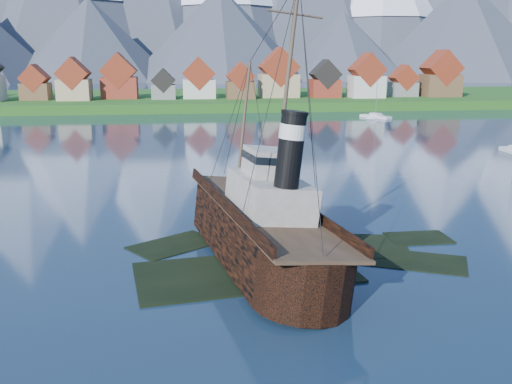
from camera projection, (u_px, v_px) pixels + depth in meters
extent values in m
plane|color=#16293F|center=(277.00, 263.00, 49.71)|extent=(1400.00, 1400.00, 0.00)
cube|color=black|center=(246.00, 277.00, 47.48)|extent=(19.08, 11.42, 1.00)
cube|color=black|center=(332.00, 249.00, 54.39)|extent=(15.15, 9.76, 1.00)
cube|color=black|center=(282.00, 234.00, 58.70)|extent=(11.45, 9.06, 1.00)
cube|color=black|center=(413.00, 266.00, 50.32)|extent=(10.27, 8.34, 1.00)
cube|color=black|center=(174.00, 249.00, 54.48)|extent=(9.42, 8.68, 1.00)
cube|color=black|center=(418.00, 242.00, 56.46)|extent=(6.00, 4.00, 1.00)
cube|color=#194E16|center=(203.00, 103.00, 213.60)|extent=(600.00, 80.00, 3.20)
cube|color=#3F3D38|center=(208.00, 113.00, 176.96)|extent=(600.00, 2.50, 2.00)
cube|color=brown|center=(36.00, 91.00, 188.94)|extent=(9.00, 8.00, 5.50)
cube|color=maroon|center=(35.00, 78.00, 187.92)|extent=(9.16, 8.16, 9.16)
cube|color=tan|center=(74.00, 90.00, 187.50)|extent=(10.50, 9.00, 6.80)
cube|color=maroon|center=(73.00, 73.00, 186.26)|extent=(10.69, 9.18, 10.69)
cube|color=maroon|center=(120.00, 88.00, 194.97)|extent=(12.00, 8.50, 7.20)
cube|color=maroon|center=(119.00, 71.00, 193.61)|extent=(12.22, 8.67, 12.22)
cube|color=slate|center=(164.00, 92.00, 192.28)|extent=(8.00, 7.00, 4.80)
cube|color=black|center=(163.00, 80.00, 191.38)|extent=(8.15, 7.14, 8.15)
cube|color=beige|center=(199.00, 89.00, 196.47)|extent=(11.00, 9.50, 6.40)
cube|color=maroon|center=(199.00, 73.00, 195.25)|extent=(11.20, 9.69, 11.20)
cube|color=brown|center=(241.00, 90.00, 194.41)|extent=(9.50, 8.00, 5.80)
cube|color=maroon|center=(240.00, 76.00, 193.32)|extent=(9.67, 8.16, 9.67)
cube|color=tan|center=(279.00, 86.00, 200.70)|extent=(13.50, 10.00, 8.00)
cube|color=maroon|center=(279.00, 67.00, 199.19)|extent=(13.75, 10.20, 13.75)
cube|color=maroon|center=(325.00, 88.00, 199.99)|extent=(10.00, 8.50, 6.20)
cube|color=black|center=(325.00, 74.00, 198.84)|extent=(10.18, 8.67, 10.18)
cube|color=beige|center=(366.00, 87.00, 198.68)|extent=(11.50, 9.00, 7.50)
cube|color=maroon|center=(367.00, 70.00, 197.31)|extent=(11.71, 9.18, 11.71)
cube|color=slate|center=(403.00, 89.00, 204.68)|extent=(9.00, 7.50, 5.00)
cube|color=maroon|center=(404.00, 78.00, 203.71)|extent=(9.16, 7.65, 9.16)
cube|color=brown|center=(440.00, 85.00, 204.02)|extent=(12.50, 10.00, 7.80)
cube|color=maroon|center=(441.00, 68.00, 202.58)|extent=(12.73, 10.20, 12.73)
cone|color=#2D333D|center=(384.00, 4.00, 499.92)|extent=(150.00, 150.00, 125.00)
cone|color=#2D333D|center=(90.00, 41.00, 395.27)|extent=(120.00, 120.00, 58.00)
cone|color=#2D333D|center=(220.00, 35.00, 400.62)|extent=(136.00, 136.00, 66.00)
cone|color=#2D333D|center=(343.00, 47.00, 417.46)|extent=(110.00, 110.00, 50.00)
cone|color=#2D333D|center=(462.00, 30.00, 422.74)|extent=(150.00, 150.00, 75.00)
cube|color=black|center=(257.00, 235.00, 50.03)|extent=(7.26, 20.91, 4.36)
cone|color=black|center=(241.00, 197.00, 63.11)|extent=(7.26, 7.26, 7.26)
cylinder|color=black|center=(276.00, 280.00, 39.95)|extent=(7.26, 7.26, 4.36)
cube|color=#4C3826|center=(257.00, 210.00, 49.49)|extent=(7.11, 27.58, 0.26)
cube|color=black|center=(217.00, 206.00, 48.95)|extent=(0.21, 26.71, 0.93)
cube|color=black|center=(296.00, 203.00, 49.81)|extent=(0.21, 26.71, 0.93)
cube|color=#ADA89E|center=(259.00, 197.00, 47.63)|extent=(5.39, 8.81, 3.11)
cube|color=#ADA89E|center=(258.00, 163.00, 47.99)|extent=(3.73, 4.15, 2.28)
cylinder|color=black|center=(265.00, 151.00, 43.28)|extent=(1.97, 1.97, 5.81)
cylinder|color=silver|center=(265.00, 132.00, 42.94)|extent=(2.07, 2.07, 1.14)
cylinder|color=#473828|center=(246.00, 125.00, 56.00)|extent=(0.29, 0.29, 12.44)
cylinder|color=#473828|center=(261.00, 68.00, 44.14)|extent=(0.33, 0.33, 13.48)
cube|color=silver|center=(375.00, 117.00, 163.40)|extent=(7.18, 9.81, 1.19)
cube|color=silver|center=(376.00, 114.00, 163.17)|extent=(3.29, 3.50, 0.69)
cylinder|color=gray|center=(376.00, 97.00, 162.04)|extent=(0.14, 0.14, 10.32)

